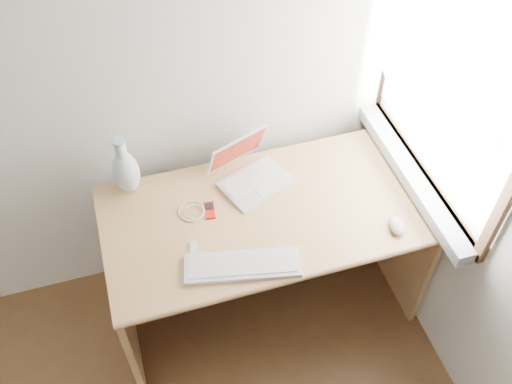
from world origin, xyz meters
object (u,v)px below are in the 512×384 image
object	(u,v)px
vase	(126,171)
laptop	(254,171)
desk	(260,227)
external_keyboard	(242,265)

from	to	relation	value
vase	laptop	bearing A→B (deg)	-9.71
desk	laptop	size ratio (longest dim) A/B	3.97
vase	desk	bearing A→B (deg)	-21.34
desk	laptop	xyz separation A→B (m)	(0.00, 0.12, 0.26)
external_keyboard	vase	distance (m)	0.66
external_keyboard	vase	bearing A→B (deg)	135.89
laptop	external_keyboard	distance (m)	0.48
desk	laptop	world-z (taller)	laptop
laptop	vase	distance (m)	0.55
external_keyboard	vase	xyz separation A→B (m)	(-0.36, 0.54, 0.11)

